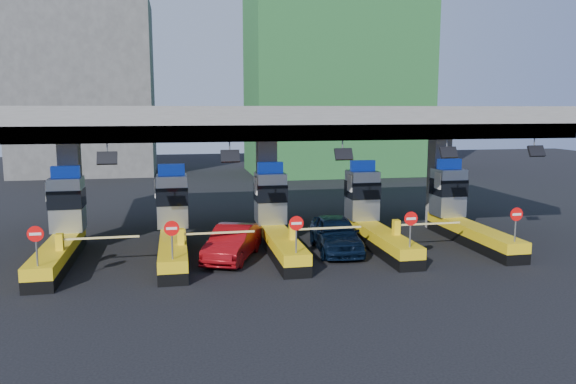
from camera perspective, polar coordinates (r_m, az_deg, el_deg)
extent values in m
plane|color=black|center=(27.90, -1.17, -5.83)|extent=(120.00, 120.00, 0.00)
cube|color=slate|center=(29.99, -2.22, 7.25)|extent=(28.00, 12.00, 1.50)
cube|color=#4C4C49|center=(24.40, -0.09, 6.03)|extent=(28.00, 0.60, 0.70)
cube|color=slate|center=(30.36, -21.17, 0.06)|extent=(1.00, 1.00, 5.50)
cube|color=slate|center=(30.27, -2.19, 0.61)|extent=(1.00, 1.00, 5.50)
cube|color=slate|center=(33.34, 15.04, 1.05)|extent=(1.00, 1.00, 5.50)
cylinder|color=slate|center=(24.12, -17.89, 4.16)|extent=(0.06, 0.06, 0.50)
cube|color=black|center=(23.95, -17.91, 3.29)|extent=(0.80, 0.38, 0.54)
cylinder|color=slate|center=(24.07, -5.95, 4.52)|extent=(0.06, 0.06, 0.50)
cube|color=black|center=(23.90, -5.89, 3.65)|extent=(0.80, 0.38, 0.54)
cylinder|color=slate|center=(25.04, 5.55, 4.67)|extent=(0.06, 0.06, 0.50)
cube|color=black|center=(24.87, 5.67, 3.84)|extent=(0.80, 0.38, 0.54)
cylinder|color=slate|center=(26.91, 15.83, 4.66)|extent=(0.06, 0.06, 0.50)
cube|color=black|center=(26.76, 16.00, 3.88)|extent=(0.80, 0.38, 0.54)
cylinder|color=slate|center=(29.23, 23.74, 4.54)|extent=(0.06, 0.06, 0.50)
cube|color=black|center=(29.09, 23.92, 3.82)|extent=(0.80, 0.38, 0.54)
cube|color=black|center=(26.98, -22.31, -6.43)|extent=(1.20, 8.00, 0.50)
cube|color=#E5B70C|center=(26.86, -22.37, -5.40)|extent=(1.20, 8.00, 0.50)
cube|color=#9EA3A8|center=(29.25, -21.51, -1.15)|extent=(1.50, 1.50, 2.60)
cube|color=black|center=(29.19, -21.55, -0.58)|extent=(1.56, 1.56, 0.90)
cube|color=#0C2DBF|center=(29.05, -21.68, 1.92)|extent=(1.30, 0.35, 0.55)
cube|color=white|center=(29.02, -23.24, 0.08)|extent=(0.06, 0.70, 0.90)
cylinder|color=slate|center=(23.23, -24.17, -5.33)|extent=(0.07, 0.07, 1.30)
cylinder|color=red|center=(23.07, -24.28, -3.90)|extent=(0.60, 0.04, 0.60)
cube|color=white|center=(23.05, -24.29, -3.91)|extent=(0.42, 0.02, 0.10)
cube|color=#E5B70C|center=(25.51, -22.18, -4.72)|extent=(0.30, 0.35, 0.70)
cube|color=white|center=(25.22, -18.50, -4.43)|extent=(3.20, 0.08, 0.08)
cube|color=black|center=(26.46, -11.57, -6.24)|extent=(1.20, 8.00, 0.50)
cube|color=#E5B70C|center=(26.34, -11.60, -5.19)|extent=(1.20, 8.00, 0.50)
cube|color=#9EA3A8|center=(28.78, -11.67, -0.88)|extent=(1.50, 1.50, 2.60)
cube|color=black|center=(28.71, -11.69, -0.30)|extent=(1.56, 1.56, 0.90)
cube|color=#0C2DBF|center=(28.57, -11.77, 2.25)|extent=(1.30, 0.35, 0.55)
cube|color=white|center=(28.40, -13.33, 0.37)|extent=(0.06, 0.70, 0.90)
cylinder|color=slate|center=(22.63, -11.69, -5.10)|extent=(0.07, 0.07, 1.30)
cylinder|color=red|center=(22.47, -11.74, -3.63)|extent=(0.60, 0.04, 0.60)
cube|color=white|center=(22.44, -11.74, -3.65)|extent=(0.42, 0.02, 0.10)
cube|color=#E5B70C|center=(25.03, -10.84, -4.47)|extent=(0.30, 0.35, 0.70)
cube|color=white|center=(25.07, -7.07, -4.13)|extent=(3.20, 0.08, 0.08)
cube|color=black|center=(26.88, -0.79, -5.83)|extent=(1.20, 8.00, 0.50)
cube|color=#E5B70C|center=(26.76, -0.80, -4.79)|extent=(1.20, 8.00, 0.50)
cube|color=#9EA3A8|center=(29.17, -1.81, -0.58)|extent=(1.50, 1.50, 2.60)
cube|color=black|center=(29.10, -1.80, -0.01)|extent=(1.56, 1.56, 0.90)
cube|color=#0C2DBF|center=(28.96, -1.82, 2.50)|extent=(1.30, 0.35, 0.55)
cube|color=white|center=(28.65, -3.29, 0.66)|extent=(0.06, 0.70, 0.90)
cylinder|color=slate|center=(23.12, 0.83, -4.64)|extent=(0.07, 0.07, 1.30)
cylinder|color=red|center=(22.96, 0.85, -3.19)|extent=(0.60, 0.04, 0.60)
cube|color=white|center=(22.94, 0.87, -3.21)|extent=(0.42, 0.02, 0.10)
cube|color=#E5B70C|center=(25.54, 0.47, -4.06)|extent=(0.30, 0.35, 0.70)
cube|color=white|center=(25.90, 4.05, -3.67)|extent=(3.20, 0.08, 0.08)
cube|color=black|center=(28.20, 9.29, -5.26)|extent=(1.20, 8.00, 0.50)
cube|color=#E5B70C|center=(28.08, 9.31, -4.27)|extent=(1.20, 8.00, 0.50)
cube|color=#9EA3A8|center=(30.38, 7.53, -0.29)|extent=(1.50, 1.50, 2.60)
cube|color=black|center=(30.32, 7.56, 0.27)|extent=(1.56, 1.56, 0.90)
cube|color=#0C2DBF|center=(30.18, 7.59, 2.68)|extent=(1.30, 0.35, 0.55)
cube|color=white|center=(29.75, 6.29, 0.91)|extent=(0.06, 0.70, 0.90)
cylinder|color=slate|center=(24.63, 12.31, -4.01)|extent=(0.07, 0.07, 1.30)
cylinder|color=red|center=(24.49, 12.38, -2.66)|extent=(0.60, 0.04, 0.60)
cube|color=white|center=(24.46, 12.40, -2.67)|extent=(0.42, 0.02, 0.10)
cube|color=#E5B70C|center=(26.99, 10.94, -3.53)|extent=(0.30, 0.35, 0.70)
cube|color=white|center=(27.63, 14.12, -3.14)|extent=(3.20, 0.08, 0.08)
cube|color=black|center=(30.29, 18.21, -4.62)|extent=(1.20, 8.00, 0.50)
cube|color=#E5B70C|center=(30.18, 18.26, -3.70)|extent=(1.20, 8.00, 0.50)
cube|color=#9EA3A8|center=(32.34, 15.95, -0.01)|extent=(1.50, 1.50, 2.60)
cube|color=black|center=(32.28, 15.99, 0.51)|extent=(1.56, 1.56, 0.90)
cube|color=#0C2DBF|center=(32.15, 16.07, 2.77)|extent=(1.30, 0.35, 0.55)
cube|color=white|center=(31.62, 14.96, 1.12)|extent=(0.06, 0.70, 0.90)
cylinder|color=slate|center=(27.01, 22.10, -3.35)|extent=(0.07, 0.07, 1.30)
cylinder|color=red|center=(26.87, 22.20, -2.11)|extent=(0.60, 0.04, 0.60)
cube|color=white|center=(26.85, 22.23, -2.12)|extent=(0.42, 0.02, 0.10)
cube|color=#E5B70C|center=(29.23, 20.06, -2.97)|extent=(0.30, 0.35, 0.70)
cube|color=white|center=(30.10, 22.76, -2.61)|extent=(3.20, 0.08, 0.08)
cube|color=#1E5926|center=(61.36, 4.77, 15.11)|extent=(18.00, 12.00, 28.00)
cube|color=#4C4C49|center=(63.32, -20.02, 9.90)|extent=(14.00, 10.00, 18.00)
imported|color=black|center=(27.40, 4.87, -4.25)|extent=(2.45, 5.25, 1.74)
imported|color=maroon|center=(26.02, -5.63, -5.15)|extent=(3.31, 5.03, 1.57)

